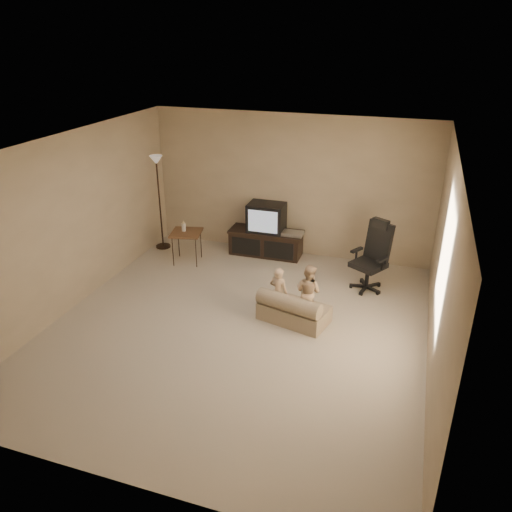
% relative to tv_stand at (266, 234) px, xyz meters
% --- Properties ---
extents(floor, '(5.50, 5.50, 0.00)m').
position_rel_tv_stand_xyz_m(floor, '(0.35, -2.49, -0.40)').
color(floor, beige).
rests_on(floor, ground).
extents(room_shell, '(5.50, 5.50, 5.50)m').
position_rel_tv_stand_xyz_m(room_shell, '(0.35, -2.49, 1.12)').
color(room_shell, white).
rests_on(room_shell, floor).
extents(tv_stand, '(1.35, 0.51, 0.96)m').
position_rel_tv_stand_xyz_m(tv_stand, '(0.00, 0.00, 0.00)').
color(tv_stand, black).
rests_on(tv_stand, floor).
extents(office_chair, '(0.71, 0.72, 1.13)m').
position_rel_tv_stand_xyz_m(office_chair, '(1.94, -0.74, 0.01)').
color(office_chair, black).
rests_on(office_chair, floor).
extents(side_table, '(0.60, 0.60, 0.76)m').
position_rel_tv_stand_xyz_m(side_table, '(-1.23, -0.74, 0.15)').
color(side_table, brown).
rests_on(side_table, floor).
extents(floor_lamp, '(0.27, 0.27, 1.74)m').
position_rel_tv_stand_xyz_m(floor_lamp, '(-1.95, -0.30, 0.87)').
color(floor_lamp, black).
rests_on(floor_lamp, floor).
extents(child_sofa, '(1.05, 0.75, 0.46)m').
position_rel_tv_stand_xyz_m(child_sofa, '(1.03, -2.10, -0.21)').
color(child_sofa, tan).
rests_on(child_sofa, floor).
extents(toddler_left, '(0.32, 0.26, 0.76)m').
position_rel_tv_stand_xyz_m(toddler_left, '(0.80, -2.01, -0.02)').
color(toddler_left, tan).
rests_on(toddler_left, floor).
extents(toddler_right, '(0.45, 0.34, 0.81)m').
position_rel_tv_stand_xyz_m(toddler_right, '(1.20, -1.90, 0.01)').
color(toddler_right, tan).
rests_on(toddler_right, floor).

